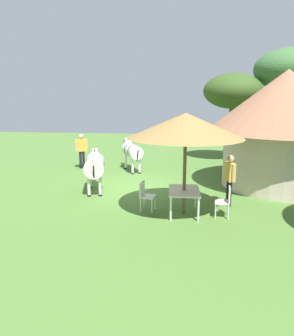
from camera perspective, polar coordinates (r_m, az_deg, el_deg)
The scene contains 12 objects.
ground_plane at distance 12.90m, azimuth -2.63°, elevation -3.39°, with size 36.00×36.00×0.00m, color #4B7230.
thatched_hut at distance 13.77m, azimuth 22.32°, elevation 7.29°, with size 5.80×5.80×4.42m.
shade_umbrella at distance 9.64m, azimuth 6.59°, elevation 7.17°, with size 3.32×3.32×3.00m.
patio_dining_table at distance 10.01m, azimuth 6.31°, elevation -4.21°, with size 1.37×0.95×0.74m.
patio_chair_near_lawn at distance 10.31m, azimuth -0.30°, elevation -4.42°, with size 0.50×0.49×0.90m.
patio_chair_west_end at distance 10.01m, azimuth 13.17°, elevation -5.28°, with size 0.48×0.46×0.90m.
guest_beside_umbrella at distance 10.95m, azimuth 13.88°, elevation -1.26°, with size 0.57×0.31×1.64m.
standing_watcher at distance 16.41m, azimuth -11.05°, elevation 3.38°, with size 0.41×0.52×1.67m.
zebra_nearest_camera at distance 12.35m, azimuth -8.91°, elevation 0.45°, with size 2.11×1.03×1.52m.
zebra_by_umbrella at distance 15.58m, azimuth -2.57°, elevation 2.91°, with size 2.03×1.23×1.48m.
acacia_tree_right_background at distance 18.44m, azimuth 14.36°, elevation 12.47°, with size 3.05×3.05×4.59m.
acacia_tree_behind_hut at distance 19.79m, azimuth 23.01°, elevation 15.12°, with size 3.64×3.64×5.88m.
Camera 1 is at (12.24, 2.10, 3.50)m, focal length 35.90 mm.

